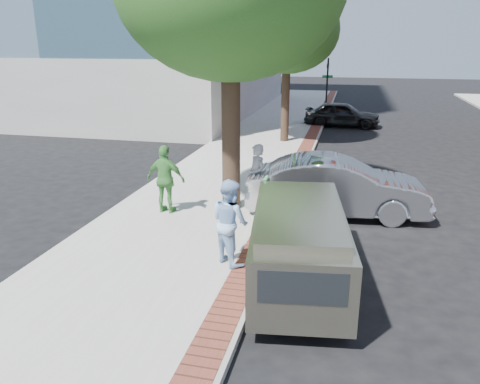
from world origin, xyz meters
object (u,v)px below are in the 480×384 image
(parking_meter, at_px, (266,193))
(van, at_px, (298,240))
(person_gray, at_px, (257,176))
(bg_car, at_px, (342,114))
(sedan_silver, at_px, (337,187))
(person_green, at_px, (166,179))
(person_officer, at_px, (230,222))

(parking_meter, relative_size, van, 0.31)
(person_gray, bearing_deg, bg_car, 132.74)
(sedan_silver, bearing_deg, van, 166.00)
(bg_car, distance_m, van, 19.49)
(parking_meter, xyz_separation_m, person_gray, (-0.61, 1.86, -0.12))
(sedan_silver, distance_m, bg_car, 15.24)
(person_green, xyz_separation_m, bg_car, (4.39, 16.56, -0.38))
(person_green, bearing_deg, parking_meter, 168.65)
(person_green, bearing_deg, person_officer, 137.71)
(parking_meter, relative_size, person_gray, 0.79)
(sedan_silver, distance_m, van, 4.29)
(parking_meter, xyz_separation_m, person_green, (-3.00, 0.82, -0.09))
(person_officer, relative_size, bg_car, 0.43)
(bg_car, relative_size, van, 0.91)
(person_gray, height_order, bg_car, person_gray)
(parking_meter, relative_size, person_officer, 0.78)
(parking_meter, xyz_separation_m, sedan_silver, (1.67, 2.14, -0.36))
(person_officer, xyz_separation_m, bg_car, (1.84, 19.22, -0.35))
(bg_car, bearing_deg, van, -179.40)
(parking_meter, bearing_deg, bg_car, 85.42)
(person_officer, height_order, person_green, person_green)
(parking_meter, distance_m, bg_car, 17.44)
(person_gray, height_order, person_officer, person_officer)
(person_officer, bearing_deg, bg_car, -55.11)
(bg_car, bearing_deg, parking_meter, 176.99)
(parking_meter, distance_m, sedan_silver, 2.74)
(parking_meter, xyz_separation_m, bg_car, (1.39, 17.38, -0.46))
(person_gray, height_order, sedan_silver, person_gray)
(person_gray, xyz_separation_m, van, (1.68, -3.98, -0.15))
(person_gray, xyz_separation_m, bg_car, (2.00, 15.51, -0.34))
(person_green, xyz_separation_m, sedan_silver, (4.67, 1.31, -0.28))
(person_officer, bearing_deg, person_green, -5.88)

